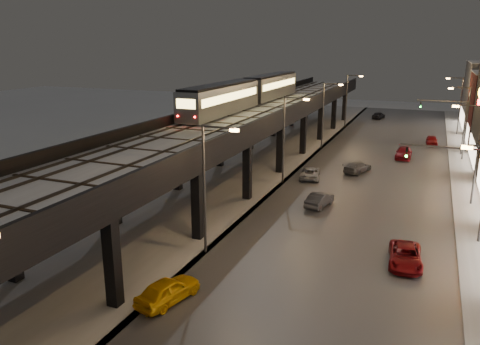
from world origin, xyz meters
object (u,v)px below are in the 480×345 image
(subway_train, at_px, (250,91))
(car_mid_dark, at_px, (357,167))
(car_near_white, at_px, (319,200))
(car_far_white, at_px, (379,116))
(car_onc_white, at_px, (404,153))
(car_taxi, at_px, (168,291))
(car_onc_red, at_px, (432,141))
(car_mid_silver, at_px, (310,173))
(car_onc_dark, at_px, (405,257))

(subway_train, height_order, car_mid_dark, subway_train)
(subway_train, relative_size, car_near_white, 8.75)
(car_far_white, distance_m, car_onc_white, 32.71)
(car_mid_dark, relative_size, car_onc_white, 0.93)
(car_far_white, bearing_deg, car_taxi, 100.33)
(car_onc_white, xyz_separation_m, car_onc_red, (3.20, 10.06, -0.03))
(car_onc_white, bearing_deg, car_mid_silver, -122.97)
(car_mid_dark, xyz_separation_m, car_far_white, (-2.24, 41.06, 0.03))
(car_mid_silver, xyz_separation_m, car_onc_dark, (10.79, -17.66, 0.01))
(car_mid_dark, bearing_deg, car_onc_white, -97.64)
(car_near_white, distance_m, car_mid_dark, 12.96)
(car_far_white, relative_size, car_onc_dark, 0.87)
(subway_train, xyz_separation_m, car_onc_white, (18.70, 5.70, -7.56))
(car_taxi, bearing_deg, car_far_white, -78.89)
(car_near_white, xyz_separation_m, car_onc_white, (5.72, 21.91, 0.04))
(car_mid_dark, bearing_deg, car_mid_silver, 63.22)
(car_near_white, relative_size, car_onc_white, 0.82)
(car_far_white, height_order, car_onc_white, car_onc_white)
(car_taxi, height_order, car_mid_silver, car_taxi)
(car_far_white, bearing_deg, car_mid_dark, 106.07)
(car_mid_dark, distance_m, car_onc_red, 20.53)
(subway_train, xyz_separation_m, car_mid_silver, (9.97, -7.66, -7.62))
(subway_train, distance_m, car_far_white, 40.34)
(car_far_white, height_order, car_onc_red, car_far_white)
(car_taxi, relative_size, car_mid_dark, 0.95)
(car_mid_dark, height_order, car_far_white, car_far_white)
(car_onc_red, bearing_deg, car_onc_dark, -94.34)
(car_onc_white, bearing_deg, car_mid_dark, -115.71)
(subway_train, relative_size, car_mid_silver, 7.59)
(subway_train, relative_size, car_onc_dark, 7.51)
(car_taxi, bearing_deg, car_mid_silver, -78.83)
(subway_train, relative_size, car_far_white, 8.67)
(car_onc_white, relative_size, car_onc_red, 1.22)
(subway_train, distance_m, car_mid_dark, 16.55)
(car_onc_dark, bearing_deg, car_near_white, 125.65)
(subway_train, bearing_deg, car_onc_red, 35.75)
(car_taxi, distance_m, car_onc_red, 52.55)
(car_near_white, height_order, car_onc_white, car_onc_white)
(car_mid_dark, distance_m, car_onc_white, 10.02)
(car_near_white, height_order, car_onc_red, car_onc_red)
(car_onc_dark, bearing_deg, car_onc_white, 88.98)
(car_mid_dark, distance_m, car_onc_dark, 22.93)
(car_mid_silver, height_order, car_onc_dark, car_onc_dark)
(car_mid_silver, bearing_deg, car_onc_red, -127.53)
(car_taxi, xyz_separation_m, car_mid_dark, (5.58, 31.80, -0.07))
(subway_train, relative_size, car_mid_dark, 7.70)
(subway_train, distance_m, car_onc_dark, 33.62)
(car_onc_dark, xyz_separation_m, car_onc_white, (-2.06, 31.03, 0.06))
(car_far_white, bearing_deg, car_near_white, 103.91)
(car_near_white, relative_size, car_onc_dark, 0.86)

